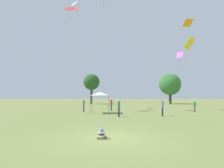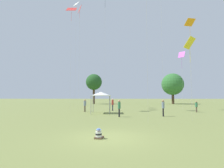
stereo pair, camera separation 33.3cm
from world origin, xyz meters
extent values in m
plane|color=olive|center=(0.00, 0.00, 0.00)|extent=(300.00, 300.00, 0.00)
cube|color=brown|center=(-0.50, -0.19, 0.05)|extent=(0.49, 0.56, 0.10)
cylinder|color=white|center=(-0.52, -0.28, 0.24)|extent=(0.37, 0.37, 0.28)
cylinder|color=black|center=(-0.52, -0.28, 0.24)|extent=(0.39, 0.39, 0.08)
sphere|color=tan|center=(-0.52, -0.28, 0.46)|extent=(0.17, 0.17, 0.17)
cylinder|color=#6B8ED1|center=(-0.52, -0.28, 0.46)|extent=(0.29, 0.29, 0.01)
cylinder|color=#6B8ED1|center=(-0.52, -0.28, 0.49)|extent=(0.18, 0.18, 0.08)
cylinder|color=black|center=(5.36, 10.07, 0.44)|extent=(0.18, 0.18, 0.89)
cylinder|color=gray|center=(5.36, 10.07, 1.24)|extent=(0.33, 0.33, 0.70)
sphere|color=#A37556|center=(5.36, 10.07, 1.69)|extent=(0.24, 0.24, 0.24)
cylinder|color=black|center=(0.53, 9.37, 0.44)|extent=(0.22, 0.22, 0.89)
cylinder|color=#387A51|center=(0.53, 9.37, 1.24)|extent=(0.39, 0.39, 0.70)
sphere|color=tan|center=(0.53, 9.37, 1.69)|extent=(0.24, 0.24, 0.24)
cylinder|color=brown|center=(-4.38, 15.36, 0.43)|extent=(0.23, 0.23, 0.86)
cylinder|color=gray|center=(-4.38, 15.36, 1.19)|extent=(0.42, 0.42, 0.68)
sphere|color=#A37556|center=(-4.38, 15.36, 1.63)|extent=(0.23, 0.23, 0.23)
cylinder|color=#282D42|center=(-0.50, 17.35, 0.45)|extent=(0.23, 0.23, 0.91)
cylinder|color=#B23833|center=(-0.50, 17.35, 1.26)|extent=(0.42, 0.42, 0.72)
sphere|color=#DBAD89|center=(-0.50, 17.35, 1.73)|extent=(0.25, 0.25, 0.25)
cylinder|color=brown|center=(11.17, 15.24, 0.38)|extent=(0.24, 0.24, 0.76)
cylinder|color=#387A51|center=(11.17, 15.24, 1.06)|extent=(0.44, 0.44, 0.60)
sphere|color=#A37556|center=(11.17, 15.24, 1.44)|extent=(0.21, 0.21, 0.21)
cube|color=white|center=(-1.86, 13.32, 2.29)|extent=(2.64, 2.64, 0.08)
cone|color=white|center=(-1.86, 13.32, 2.56)|extent=(2.51, 2.51, 0.46)
cylinder|color=#99999E|center=(-3.05, 14.44, 1.12)|extent=(0.07, 0.07, 2.25)
cylinder|color=#99999E|center=(-0.74, 14.51, 1.12)|extent=(0.07, 0.07, 2.25)
cylinder|color=#99999E|center=(-2.98, 12.13, 1.12)|extent=(0.07, 0.07, 2.25)
cylinder|color=#99999E|center=(-0.67, 12.20, 1.12)|extent=(0.07, 0.07, 2.25)
cube|color=white|center=(-7.85, 23.13, 20.27)|extent=(1.45, 1.38, 0.99)
cylinder|color=white|center=(-7.85, 23.13, 18.96)|extent=(0.02, 0.02, 1.76)
cylinder|color=#BCB7A8|center=(-7.85, 23.13, 10.14)|extent=(0.01, 0.01, 20.27)
cube|color=yellow|center=(6.86, 6.10, 6.97)|extent=(1.25, 1.26, 0.89)
cylinder|color=yellow|center=(6.86, 6.10, 5.90)|extent=(0.02, 0.02, 1.38)
cylinder|color=#BCB7A8|center=(6.86, 6.10, 3.49)|extent=(0.01, 0.01, 6.97)
cube|color=red|center=(-6.79, 16.22, 15.62)|extent=(1.53, 1.18, 1.02)
cylinder|color=red|center=(-6.79, 16.22, 14.41)|extent=(0.02, 0.02, 1.37)
cylinder|color=#BCB7A8|center=(-6.79, 16.22, 7.81)|extent=(0.01, 0.01, 15.62)
cylinder|color=#BCB7A8|center=(2.88, 4.91, 10.31)|extent=(0.01, 0.01, 20.61)
cylinder|color=#BCB7A8|center=(6.63, 15.14, 8.89)|extent=(0.01, 0.01, 17.77)
cube|color=orange|center=(11.45, 17.21, 13.62)|extent=(1.56, 1.39, 0.80)
cylinder|color=orange|center=(11.45, 17.21, 12.32)|extent=(0.02, 0.02, 1.66)
cylinder|color=#BCB7A8|center=(11.45, 17.21, 6.81)|extent=(0.01, 0.01, 13.61)
cube|color=red|center=(-6.11, 18.69, 16.87)|extent=(0.91, 1.27, 1.17)
cylinder|color=red|center=(-6.11, 18.69, 15.91)|extent=(0.02, 0.02, 1.06)
cylinder|color=#BCB7A8|center=(-6.11, 18.69, 8.44)|extent=(0.01, 0.01, 16.87)
cube|color=#B738C6|center=(10.80, 19.29, 9.06)|extent=(1.04, 1.08, 1.02)
cylinder|color=#B738C6|center=(10.80, 19.29, 7.72)|extent=(0.02, 0.02, 1.93)
cylinder|color=#BCB7A8|center=(10.80, 19.29, 4.53)|extent=(0.01, 0.01, 9.06)
cylinder|color=#1E2328|center=(-1.69, 17.30, 17.38)|extent=(0.02, 0.02, 2.06)
cylinder|color=#BCB7A8|center=(-1.69, 17.30, 9.44)|extent=(0.01, 0.01, 18.88)
cylinder|color=#473323|center=(-6.89, 40.83, 2.54)|extent=(0.63, 0.63, 5.08)
sphere|color=#235123|center=(-6.89, 40.83, 6.36)|extent=(4.66, 4.66, 4.66)
cylinder|color=#473323|center=(16.06, 42.05, 2.00)|extent=(0.72, 0.72, 4.00)
sphere|color=#337033|center=(16.06, 42.05, 5.74)|extent=(6.32, 6.32, 6.32)
camera|label=1|loc=(0.25, -9.49, 2.20)|focal=28.00mm
camera|label=2|loc=(0.58, -9.48, 2.20)|focal=28.00mm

